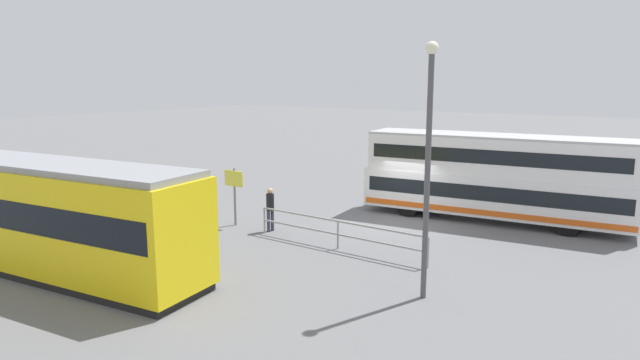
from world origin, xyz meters
TOP-DOWN VIEW (x-y plane):
  - ground_plane at (0.00, 0.00)m, footprint 160.00×160.00m
  - double_decker_bus at (-3.31, -2.71)m, footprint 11.52×3.50m
  - tram_yellow at (7.28, 11.83)m, footprint 13.11×3.92m
  - pedestrian_near_railing at (3.73, 4.11)m, footprint 0.36×0.36m
  - pedestrian_railing at (0.17, 4.59)m, footprint 7.22×0.29m
  - info_sign at (5.60, 4.21)m, footprint 1.02×0.13m
  - street_lamp at (-4.28, 7.10)m, footprint 0.36×0.36m

SIDE VIEW (x-z plane):
  - ground_plane at x=0.00m, z-range 0.00..0.00m
  - pedestrian_railing at x=0.17m, z-range 0.20..1.28m
  - pedestrian_near_railing at x=3.73m, z-range 0.15..1.96m
  - info_sign at x=5.60m, z-range 0.46..2.93m
  - tram_yellow at x=7.28m, z-range 0.07..3.68m
  - double_decker_bus at x=-3.31m, z-range 0.04..3.84m
  - street_lamp at x=-4.28m, z-range 0.59..7.74m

